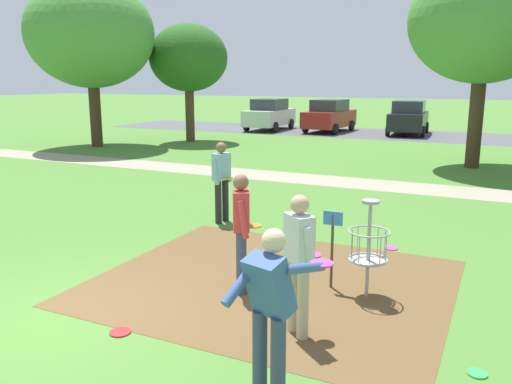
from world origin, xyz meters
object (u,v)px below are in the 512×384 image
(player_foreground_watching, at_px, (222,177))
(frisbee_near_basket, at_px, (477,373))
(frisbee_mid_grass, at_px, (120,332))
(tree_near_right, at_px, (484,20))
(player_waiting_right, at_px, (271,307))
(disc_golf_basket, at_px, (365,244))
(player_throwing, at_px, (241,226))
(tree_mid_left, at_px, (188,58))
(tree_mid_center, at_px, (90,34))
(parked_car_leftmost, at_px, (269,114))
(parked_car_center_right, at_px, (409,118))
(player_waiting_left, at_px, (299,257))
(parked_car_center_left, at_px, (329,116))
(frisbee_by_tee, at_px, (391,248))

(player_foreground_watching, height_order, frisbee_near_basket, player_foreground_watching)
(frisbee_mid_grass, relative_size, tree_near_right, 0.04)
(player_waiting_right, relative_size, tree_near_right, 0.25)
(disc_golf_basket, xyz_separation_m, player_throwing, (-1.61, -0.59, 0.21))
(player_throwing, distance_m, player_waiting_right, 2.72)
(tree_near_right, relative_size, tree_mid_left, 1.26)
(disc_golf_basket, xyz_separation_m, player_foreground_watching, (-3.68, 2.53, 0.21))
(player_waiting_right, xyz_separation_m, tree_mid_center, (-14.87, 14.11, 3.92))
(parked_car_leftmost, bearing_deg, player_throwing, -66.75)
(player_foreground_watching, relative_size, frisbee_near_basket, 8.32)
(disc_golf_basket, xyz_separation_m, parked_car_center_right, (-3.29, 22.67, 0.17))
(player_waiting_left, bearing_deg, frisbee_mid_grass, -155.10)
(player_waiting_right, distance_m, parked_car_center_right, 25.74)
(frisbee_near_basket, distance_m, parked_car_center_left, 25.44)
(frisbee_near_basket, relative_size, tree_mid_center, 0.03)
(player_waiting_right, xyz_separation_m, parked_car_center_left, (-7.51, 25.09, -0.06))
(frisbee_by_tee, height_order, parked_car_center_right, parked_car_center_right)
(player_throwing, xyz_separation_m, player_waiting_left, (1.20, -0.87, 0.00))
(player_waiting_right, height_order, parked_car_center_right, parked_car_center_right)
(frisbee_near_basket, bearing_deg, disc_golf_basket, 136.95)
(frisbee_by_tee, relative_size, tree_near_right, 0.04)
(frisbee_near_basket, bearing_deg, frisbee_by_tee, 113.65)
(player_waiting_left, relative_size, parked_car_center_right, 0.40)
(frisbee_near_basket, xyz_separation_m, parked_car_leftmost, (-12.80, 23.25, 0.91))
(parked_car_leftmost, bearing_deg, parked_car_center_right, 6.49)
(parked_car_center_right, bearing_deg, tree_mid_left, -138.69)
(tree_mid_center, bearing_deg, player_foreground_watching, -37.53)
(tree_mid_center, bearing_deg, parked_car_center_right, 44.31)
(tree_mid_left, bearing_deg, tree_mid_center, -127.59)
(player_waiting_right, bearing_deg, disc_golf_basket, 87.23)
(player_waiting_right, distance_m, parked_car_leftmost, 27.03)
(tree_mid_center, bearing_deg, parked_car_leftmost, 70.23)
(disc_golf_basket, relative_size, frisbee_by_tee, 5.69)
(player_waiting_right, bearing_deg, parked_car_leftmost, 114.21)
(parked_car_center_left, bearing_deg, player_foreground_watching, -78.61)
(player_foreground_watching, xyz_separation_m, player_waiting_left, (3.27, -3.99, 0.00))
(player_waiting_left, relative_size, tree_near_right, 0.25)
(player_waiting_right, distance_m, tree_mid_center, 20.87)
(frisbee_mid_grass, height_order, tree_mid_center, tree_mid_center)
(tree_mid_left, xyz_separation_m, parked_car_leftmost, (1.08, 7.02, -3.02))
(tree_near_right, distance_m, tree_mid_left, 13.18)
(tree_near_right, height_order, parked_car_center_left, tree_near_right)
(player_waiting_left, distance_m, parked_car_leftmost, 25.62)
(disc_golf_basket, bearing_deg, frisbee_near_basket, -43.05)
(player_foreground_watching, xyz_separation_m, tree_mid_center, (-11.33, 8.70, 3.93))
(frisbee_near_basket, distance_m, tree_near_right, 14.76)
(player_throwing, bearing_deg, parked_car_leftmost, 113.25)
(frisbee_near_basket, relative_size, frisbee_mid_grass, 0.80)
(tree_mid_left, bearing_deg, tree_near_right, -10.21)
(parked_car_center_right, bearing_deg, player_throwing, -85.88)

